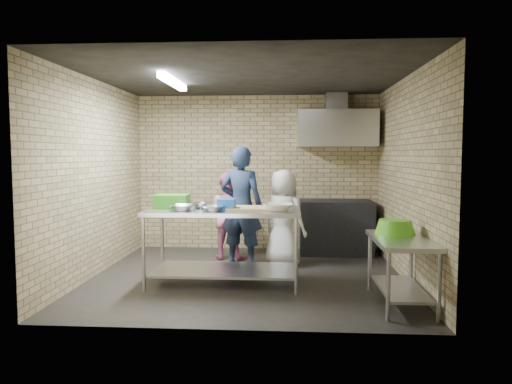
% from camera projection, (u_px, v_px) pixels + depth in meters
% --- Properties ---
extents(floor, '(4.20, 4.20, 0.00)m').
position_uv_depth(floor, '(248.00, 277.00, 6.57)').
color(floor, black).
rests_on(floor, ground).
extents(ceiling, '(4.20, 4.20, 0.00)m').
position_uv_depth(ceiling, '(247.00, 77.00, 6.36)').
color(ceiling, black).
rests_on(ceiling, ground).
extents(back_wall, '(4.20, 0.06, 2.70)m').
position_uv_depth(back_wall, '(257.00, 173.00, 8.45)').
color(back_wall, tan).
rests_on(back_wall, ground).
extents(front_wall, '(4.20, 0.06, 2.70)m').
position_uv_depth(front_wall, '(230.00, 189.00, 4.48)').
color(front_wall, tan).
rests_on(front_wall, ground).
extents(left_wall, '(0.06, 4.00, 2.70)m').
position_uv_depth(left_wall, '(96.00, 178.00, 6.60)').
color(left_wall, tan).
rests_on(left_wall, ground).
extents(right_wall, '(0.06, 4.00, 2.70)m').
position_uv_depth(right_wall, '(406.00, 179.00, 6.33)').
color(right_wall, tan).
rests_on(right_wall, ground).
extents(prep_table, '(1.95, 0.97, 0.97)m').
position_uv_depth(prep_table, '(224.00, 247.00, 6.19)').
color(prep_table, silver).
rests_on(prep_table, floor).
extents(side_counter, '(0.60, 1.20, 0.75)m').
position_uv_depth(side_counter, '(401.00, 271.00, 5.33)').
color(side_counter, silver).
rests_on(side_counter, floor).
extents(stove, '(1.20, 0.70, 0.90)m').
position_uv_depth(stove, '(336.00, 227.00, 8.09)').
color(stove, black).
rests_on(stove, floor).
extents(range_hood, '(1.30, 0.60, 0.60)m').
position_uv_depth(range_hood, '(337.00, 129.00, 8.01)').
color(range_hood, silver).
rests_on(range_hood, back_wall).
extents(hood_duct, '(0.35, 0.30, 0.30)m').
position_uv_depth(hood_duct, '(336.00, 102.00, 8.12)').
color(hood_duct, '#A5A8AD').
rests_on(hood_duct, back_wall).
extents(wall_shelf, '(0.80, 0.20, 0.04)m').
position_uv_depth(wall_shelf, '(353.00, 140.00, 8.19)').
color(wall_shelf, '#3F2B19').
rests_on(wall_shelf, back_wall).
extents(fluorescent_fixture, '(0.10, 1.25, 0.08)m').
position_uv_depth(fluorescent_fixture, '(173.00, 82.00, 6.43)').
color(fluorescent_fixture, white).
rests_on(fluorescent_fixture, ceiling).
extents(green_crate, '(0.43, 0.32, 0.17)m').
position_uv_depth(green_crate, '(172.00, 201.00, 6.31)').
color(green_crate, '#31971B').
rests_on(green_crate, prep_table).
extents(blue_tub, '(0.22, 0.22, 0.14)m').
position_uv_depth(blue_tub, '(227.00, 204.00, 6.04)').
color(blue_tub, blue).
rests_on(blue_tub, prep_table).
extents(cutting_board, '(0.59, 0.45, 0.03)m').
position_uv_depth(cutting_board, '(251.00, 208.00, 6.10)').
color(cutting_board, tan).
rests_on(cutting_board, prep_table).
extents(mixing_bowl_a, '(0.31, 0.31, 0.07)m').
position_uv_depth(mixing_bowl_a, '(182.00, 208.00, 5.98)').
color(mixing_bowl_a, silver).
rests_on(mixing_bowl_a, prep_table).
extents(mixing_bowl_b, '(0.24, 0.24, 0.07)m').
position_uv_depth(mixing_bowl_b, '(201.00, 206.00, 6.21)').
color(mixing_bowl_b, '#BABEC2').
rests_on(mixing_bowl_b, prep_table).
extents(mixing_bowl_c, '(0.28, 0.28, 0.07)m').
position_uv_depth(mixing_bowl_c, '(213.00, 208.00, 5.93)').
color(mixing_bowl_c, '#B1B4B8').
rests_on(mixing_bowl_c, prep_table).
extents(ceramic_bowl, '(0.38, 0.38, 0.09)m').
position_uv_depth(ceramic_bowl, '(278.00, 207.00, 5.95)').
color(ceramic_bowl, beige).
rests_on(ceramic_bowl, prep_table).
extents(green_basin, '(0.46, 0.46, 0.17)m').
position_uv_depth(green_basin, '(395.00, 227.00, 5.54)').
color(green_basin, '#59C626').
rests_on(green_basin, side_counter).
extents(bottle_red, '(0.07, 0.07, 0.18)m').
position_uv_depth(bottle_red, '(338.00, 133.00, 8.20)').
color(bottle_red, '#B22619').
rests_on(bottle_red, wall_shelf).
extents(bottle_green, '(0.06, 0.06, 0.15)m').
position_uv_depth(bottle_green, '(362.00, 134.00, 8.17)').
color(bottle_green, green).
rests_on(bottle_green, wall_shelf).
extents(man_navy, '(0.74, 0.57, 1.80)m').
position_uv_depth(man_navy, '(241.00, 206.00, 7.15)').
color(man_navy, '#161E37').
rests_on(man_navy, floor).
extents(woman_pink, '(0.76, 0.65, 1.39)m').
position_uv_depth(woman_pink, '(227.00, 216.00, 7.68)').
color(woman_pink, pink).
rests_on(woman_pink, floor).
extents(woman_white, '(0.84, 0.77, 1.45)m').
position_uv_depth(woman_white, '(284.00, 218.00, 7.20)').
color(woman_white, silver).
rests_on(woman_white, floor).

